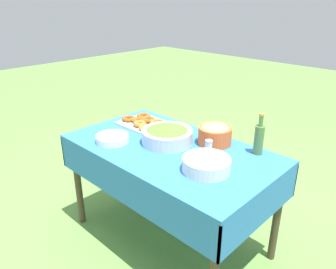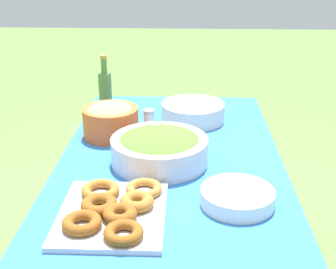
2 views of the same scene
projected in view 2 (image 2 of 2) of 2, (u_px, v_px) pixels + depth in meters
name	position (u px, v px, depth m)	size (l,w,h in m)	color
picnic_table	(171.00, 180.00, 1.75)	(1.39, 0.80, 0.74)	#2D6BB2
salad_bowl	(159.00, 148.00, 1.63)	(0.34, 0.34, 0.11)	silver
pasta_bowl	(193.00, 110.00, 2.02)	(0.27, 0.27, 0.10)	silver
donut_platter	(113.00, 210.00, 1.32)	(0.38, 0.30, 0.05)	silver
plate_stack	(237.00, 197.00, 1.38)	(0.22, 0.22, 0.05)	white
olive_oil_bottle	(105.00, 90.00, 2.11)	(0.06, 0.06, 0.26)	#4C7238
bread_bowl	(111.00, 119.00, 1.85)	(0.22, 0.22, 0.14)	#E05B28
salt_shaker	(149.00, 120.00, 1.92)	(0.05, 0.05, 0.09)	white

